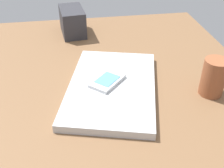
{
  "coord_description": "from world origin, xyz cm",
  "views": [
    {
      "loc": [
        53.38,
        -11.64,
        47.34
      ],
      "look_at": [
        -7.1,
        -2.06,
        5.0
      ],
      "focal_mm": 44.92,
      "sensor_mm": 36.0,
      "label": 1
    }
  ],
  "objects_px": {
    "cell_phone_on_laptop": "(107,81)",
    "desk_organizer": "(72,21)",
    "laptop_closed": "(112,87)",
    "pen_cup": "(214,77)"
  },
  "relations": [
    {
      "from": "cell_phone_on_laptop",
      "to": "pen_cup",
      "type": "xyz_separation_m",
      "value": [
        0.06,
        0.27,
        0.02
      ]
    },
    {
      "from": "laptop_closed",
      "to": "cell_phone_on_laptop",
      "type": "relative_size",
      "value": 3.15
    },
    {
      "from": "desk_organizer",
      "to": "pen_cup",
      "type": "height_order",
      "value": "pen_cup"
    },
    {
      "from": "laptop_closed",
      "to": "desk_organizer",
      "type": "height_order",
      "value": "desk_organizer"
    },
    {
      "from": "laptop_closed",
      "to": "desk_organizer",
      "type": "distance_m",
      "value": 0.4
    },
    {
      "from": "cell_phone_on_laptop",
      "to": "pen_cup",
      "type": "distance_m",
      "value": 0.27
    },
    {
      "from": "cell_phone_on_laptop",
      "to": "desk_organizer",
      "type": "xyz_separation_m",
      "value": [
        -0.38,
        -0.08,
        0.02
      ]
    },
    {
      "from": "pen_cup",
      "to": "cell_phone_on_laptop",
      "type": "bearing_deg",
      "value": -103.21
    },
    {
      "from": "desk_organizer",
      "to": "cell_phone_on_laptop",
      "type": "bearing_deg",
      "value": 5.27
    },
    {
      "from": "desk_organizer",
      "to": "pen_cup",
      "type": "xyz_separation_m",
      "value": [
        0.44,
        0.34,
        0.0
      ]
    }
  ]
}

